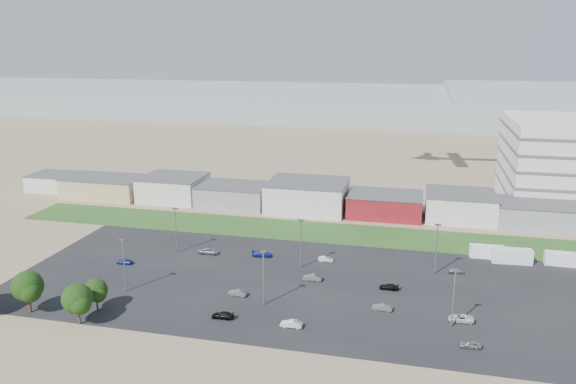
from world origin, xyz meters
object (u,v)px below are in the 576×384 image
(parked_car_10, at_px, (76,301))
(parked_car_4, at_px, (238,293))
(parked_car_1, at_px, (382,307))
(parked_car_12, at_px, (389,287))
(parked_car_7, at_px, (312,277))
(parked_car_11, at_px, (326,259))
(parked_car_6, at_px, (262,254))
(parked_car_9, at_px, (209,251))
(parked_car_8, at_px, (456,271))
(parked_car_0, at_px, (461,318))
(parked_car_2, at_px, (470,344))
(parked_car_3, at_px, (223,315))
(box_trailer_a, at_px, (487,252))
(parked_car_13, at_px, (291,324))
(parked_car_5, at_px, (125,261))

(parked_car_10, bearing_deg, parked_car_4, -62.88)
(parked_car_1, height_order, parked_car_12, parked_car_1)
(parked_car_7, height_order, parked_car_11, parked_car_7)
(parked_car_6, bearing_deg, parked_car_1, -132.87)
(parked_car_9, relative_size, parked_car_10, 1.11)
(parked_car_11, bearing_deg, parked_car_8, -98.09)
(parked_car_0, distance_m, parked_car_2, 8.69)
(parked_car_0, height_order, parked_car_1, parked_car_0)
(parked_car_0, xyz_separation_m, parked_car_11, (-27.24, 21.73, -0.06))
(parked_car_1, relative_size, parked_car_9, 0.78)
(parked_car_0, distance_m, parked_car_3, 41.16)
(parked_car_6, xyz_separation_m, parked_car_9, (-12.26, -1.22, -0.01))
(parked_car_0, distance_m, parked_car_7, 30.24)
(parked_car_2, bearing_deg, parked_car_12, -145.33)
(parked_car_2, xyz_separation_m, parked_car_3, (-41.20, 0.26, -0.01))
(box_trailer_a, xyz_separation_m, parked_car_10, (-75.64, -41.66, -0.78))
(parked_car_2, height_order, parked_car_8, parked_car_2)
(parked_car_9, relative_size, parked_car_12, 1.23)
(parked_car_12, bearing_deg, parked_car_6, -108.82)
(parked_car_8, bearing_deg, parked_car_6, 84.63)
(parked_car_9, relative_size, parked_car_11, 1.40)
(parked_car_2, height_order, parked_car_9, parked_car_9)
(parked_car_4, bearing_deg, box_trailer_a, 127.27)
(parked_car_11, bearing_deg, parked_car_6, 84.12)
(parked_car_0, bearing_deg, parked_car_4, -91.60)
(box_trailer_a, bearing_deg, parked_car_13, -132.51)
(parked_car_8, relative_size, parked_car_11, 1.01)
(box_trailer_a, relative_size, parked_car_1, 2.07)
(parked_car_5, xyz_separation_m, parked_car_7, (41.29, 0.90, 0.05))
(parked_car_1, height_order, parked_car_10, parked_car_10)
(parked_car_8, distance_m, parked_car_10, 75.20)
(parked_car_4, height_order, parked_car_13, parked_car_13)
(parked_car_6, distance_m, parked_car_8, 41.85)
(parked_car_0, xyz_separation_m, parked_car_8, (0.23, 21.53, -0.04))
(parked_car_2, height_order, parked_car_4, parked_car_4)
(box_trailer_a, distance_m, parked_car_6, 50.17)
(parked_car_4, relative_size, parked_car_10, 0.88)
(parked_car_4, bearing_deg, parked_car_8, 120.90)
(parked_car_11, height_order, parked_car_12, same)
(parked_car_2, relative_size, parked_car_9, 0.75)
(parked_car_1, height_order, parked_car_7, parked_car_7)
(parked_car_6, height_order, parked_car_8, parked_car_6)
(parked_car_6, relative_size, parked_car_10, 1.08)
(box_trailer_a, height_order, parked_car_11, box_trailer_a)
(parked_car_1, distance_m, parked_car_9, 44.63)
(parked_car_7, height_order, parked_car_10, parked_car_7)
(parked_car_1, xyz_separation_m, parked_car_12, (0.63, 9.15, -0.05))
(parked_car_9, bearing_deg, parked_car_8, -92.93)
(parked_car_0, height_order, parked_car_7, parked_car_7)
(parked_car_5, distance_m, parked_car_9, 18.44)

